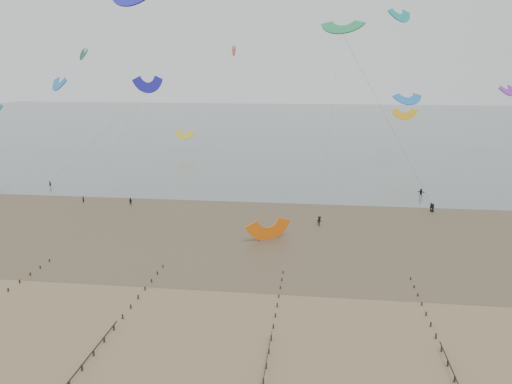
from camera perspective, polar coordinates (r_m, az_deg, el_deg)
ground at (r=63.01m, az=-1.41°, el=-13.41°), size 500.00×500.00×0.00m
sea_and_shore at (r=95.07m, az=-0.79°, el=-3.70°), size 500.00×665.00×0.03m
kitesurfer_lead at (r=116.12m, az=-19.14°, el=-0.80°), size 0.63×0.50×1.50m
kitesurfers at (r=108.06m, az=14.90°, el=-1.49°), size 136.75×26.09×1.89m
grounded_kite at (r=87.15m, az=1.45°, el=-5.39°), size 8.98×8.55×3.90m
kites_airborne at (r=144.15m, az=-0.57°, el=12.07°), size 224.22×109.35×41.33m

